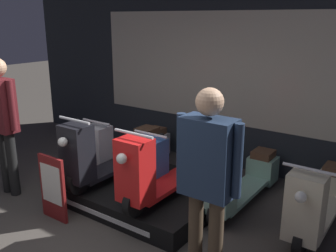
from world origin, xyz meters
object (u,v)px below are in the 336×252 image
object	(u,v)px
scooter_backrow_2	(240,179)
price_sign_board	(53,188)
person_right_browsing	(207,171)
person_left_browsing	(3,117)
scooter_backrow_3	(319,200)
scooter_display_left	(112,152)
scooter_backrow_1	(177,163)
scooter_display_right	(167,168)
scooter_backrow_0	(126,149)

from	to	relation	value
scooter_backrow_2	price_sign_board	bearing A→B (deg)	-135.76
scooter_backrow_2	person_right_browsing	world-z (taller)	person_right_browsing
person_left_browsing	person_right_browsing	distance (m)	3.02
scooter_backrow_2	scooter_backrow_3	xyz separation A→B (m)	(0.95, 0.00, 0.00)
scooter_display_left	scooter_backrow_1	xyz separation A→B (m)	(0.58, 0.69, -0.24)
scooter_display_left	person_right_browsing	xyz separation A→B (m)	(1.88, -0.79, 0.47)
scooter_backrow_3	price_sign_board	xyz separation A→B (m)	(-2.58, -1.58, 0.04)
scooter_display_right	scooter_backrow_0	distance (m)	1.46
price_sign_board	scooter_display_right	bearing A→B (deg)	42.06
scooter_display_left	scooter_backrow_2	bearing A→B (deg)	24.17
scooter_display_right	scooter_backrow_1	bearing A→B (deg)	114.95
person_left_browsing	scooter_backrow_0	bearing A→B (deg)	62.50
scooter_backrow_1	scooter_backrow_2	xyz separation A→B (m)	(0.95, 0.00, 0.00)
scooter_display_left	scooter_backrow_1	distance (m)	0.93
scooter_backrow_2	price_sign_board	size ratio (longest dim) A/B	2.25
scooter_backrow_2	person_right_browsing	xyz separation A→B (m)	(0.35, -1.48, 0.71)
scooter_backrow_0	scooter_backrow_3	size ratio (longest dim) A/B	1.00
person_left_browsing	person_right_browsing	size ratio (longest dim) A/B	1.03
scooter_display_right	scooter_backrow_1	xyz separation A→B (m)	(-0.32, 0.69, -0.24)
scooter_backrow_2	price_sign_board	xyz separation A→B (m)	(-1.63, -1.58, 0.04)
scooter_backrow_1	person_right_browsing	world-z (taller)	person_right_browsing
scooter_backrow_1	person_left_browsing	size ratio (longest dim) A/B	0.97
scooter_backrow_1	price_sign_board	bearing A→B (deg)	-113.10
scooter_backrow_0	scooter_backrow_2	xyz separation A→B (m)	(1.90, 0.00, 0.00)
scooter_display_right	person_left_browsing	xyz separation A→B (m)	(-2.04, -0.79, 0.48)
scooter_display_right	scooter_backrow_2	xyz separation A→B (m)	(0.63, 0.69, -0.24)
scooter_backrow_2	scooter_backrow_3	world-z (taller)	same
scooter_display_right	price_sign_board	distance (m)	1.35
scooter_backrow_2	scooter_backrow_1	bearing A→B (deg)	180.00
scooter_display_left	scooter_display_right	bearing A→B (deg)	0.00
scooter_backrow_3	price_sign_board	size ratio (longest dim) A/B	2.25
person_right_browsing	person_left_browsing	bearing A→B (deg)	180.00
scooter_backrow_1	person_left_browsing	distance (m)	2.38
price_sign_board	scooter_display_left	bearing A→B (deg)	83.80
scooter_display_right	scooter_backrow_1	distance (m)	0.79
scooter_backrow_0	scooter_backrow_2	distance (m)	1.90
scooter_display_right	person_left_browsing	distance (m)	2.24
scooter_display_right	person_right_browsing	distance (m)	1.35
scooter_display_left	scooter_backrow_0	bearing A→B (deg)	118.50
scooter_display_left	scooter_backrow_1	size ratio (longest dim) A/B	1.00
scooter_display_left	scooter_display_right	distance (m)	0.90
scooter_display_right	person_right_browsing	xyz separation A→B (m)	(0.98, -0.79, 0.47)
scooter_backrow_1	scooter_backrow_2	size ratio (longest dim) A/B	1.00
scooter_backrow_3	scooter_backrow_0	bearing A→B (deg)	180.00
scooter_backrow_2	price_sign_board	distance (m)	2.27
scooter_display_right	scooter_backrow_3	bearing A→B (deg)	23.45
scooter_display_left	price_sign_board	xyz separation A→B (m)	(-0.10, -0.90, -0.19)
scooter_backrow_0	scooter_backrow_2	bearing A→B (deg)	0.00
scooter_display_right	person_right_browsing	world-z (taller)	person_right_browsing
scooter_backrow_0	person_left_browsing	bearing A→B (deg)	-117.50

